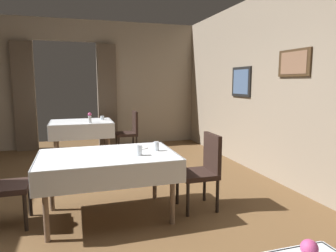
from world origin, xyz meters
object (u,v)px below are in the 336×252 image
dining_table_far (81,126)px  chair_mid_right (203,167)px  dining_table_mid (108,161)px  flower_vase_far (90,117)px  chair_far_right (130,130)px  glass_mid_a (139,150)px  glass_mid_b (156,146)px  glass_far_b (102,118)px  plate_mid_c (139,148)px

dining_table_far → chair_mid_right: (1.37, -3.16, -0.13)m
dining_table_mid → flower_vase_far: 2.75m
dining_table_far → chair_far_right: size_ratio=1.35×
glass_mid_a → glass_mid_b: size_ratio=1.06×
dining_table_far → flower_vase_far: size_ratio=5.95×
dining_table_far → glass_far_b: 0.49m
dining_table_mid → glass_mid_a: glass_mid_a is taller
glass_mid_b → glass_mid_a: bearing=-146.7°
dining_table_mid → chair_mid_right: (1.15, -0.07, -0.15)m
glass_mid_b → plate_mid_c: (-0.17, 0.20, -0.05)m
dining_table_mid → flower_vase_far: size_ratio=7.27×
chair_mid_right → glass_mid_a: size_ratio=7.94×
dining_table_far → glass_far_b: (0.44, 0.15, 0.14)m
chair_mid_right → glass_mid_b: (-0.58, 0.06, 0.29)m
chair_far_right → plate_mid_c: size_ratio=4.25×
dining_table_far → glass_mid_a: glass_mid_a is taller
plate_mid_c → glass_far_b: bearing=93.2°
chair_far_right → glass_mid_b: bearing=-94.2°
dining_table_far → chair_mid_right: size_ratio=1.35×
chair_far_right → flower_vase_far: size_ratio=4.41×
glass_mid_a → glass_mid_b: 0.29m
dining_table_mid → flower_vase_far: bearing=91.2°
dining_table_mid → glass_mid_a: size_ratio=13.09×
plate_mid_c → glass_mid_a: bearing=-101.4°
chair_mid_right → glass_far_b: (-0.92, 3.31, 0.28)m
chair_mid_right → flower_vase_far: (-1.21, 2.82, 0.35)m
chair_mid_right → flower_vase_far: bearing=113.2°
dining_table_far → glass_mid_b: bearing=-75.8°
plate_mid_c → chair_far_right: bearing=82.1°
dining_table_far → glass_mid_a: bearing=-80.6°
dining_table_mid → glass_mid_b: glass_mid_b is taller
glass_mid_a → dining_table_far: bearing=99.4°
glass_mid_a → dining_table_mid: bearing=152.7°
chair_far_right → chair_mid_right: bearing=-83.6°
chair_far_right → glass_far_b: (-0.57, 0.16, 0.28)m
dining_table_mid → chair_mid_right: chair_mid_right is taller
dining_table_mid → glass_far_b: (0.23, 3.24, 0.12)m
chair_mid_right → glass_mid_a: bearing=-173.3°
chair_far_right → flower_vase_far: (-0.85, -0.33, 0.35)m
glass_mid_a → glass_mid_b: (0.24, 0.16, -0.00)m
glass_mid_b → flower_vase_far: bearing=102.8°
glass_mid_a → glass_far_b: bearing=91.6°
glass_far_b → dining_table_far: bearing=-161.8°
dining_table_mid → glass_mid_b: 0.59m
glass_far_b → glass_mid_b: bearing=-84.0°
chair_mid_right → glass_mid_b: bearing=173.9°
dining_table_mid → dining_table_far: 3.10m
glass_mid_b → chair_far_right: bearing=85.8°
dining_table_mid → glass_mid_b: bearing=-0.9°
dining_table_mid → chair_far_right: (0.80, 3.08, -0.15)m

